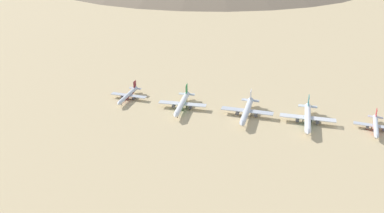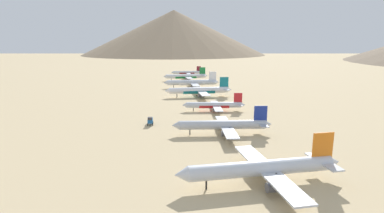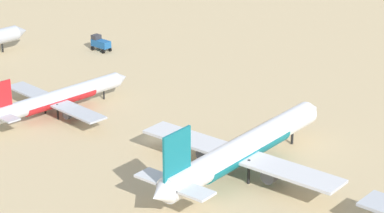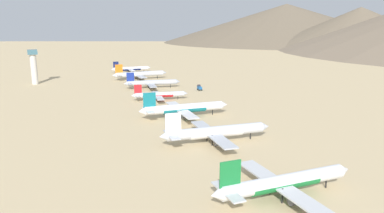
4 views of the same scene
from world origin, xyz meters
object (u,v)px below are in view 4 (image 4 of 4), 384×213
Objects in this scene: parked_jet_5 at (152,83)px; parked_jet_7 at (131,69)px; parked_jet_4 at (159,95)px; parked_jet_2 at (215,132)px; control_tower at (34,65)px; parked_jet_3 at (184,108)px; parked_jet_1 at (284,182)px; parked_jet_6 at (139,74)px; service_truck at (199,87)px.

parked_jet_7 is (10.27, 93.25, -0.32)m from parked_jet_5.
parked_jet_5 is at bearing 77.50° from parked_jet_4.
control_tower is at bearing 107.72° from parked_jet_2.
parked_jet_1 is at bearing -96.42° from parked_jet_3.
parked_jet_3 is 1.77× the size of control_tower.
parked_jet_4 is at bearing 84.77° from parked_jet_2.
parked_jet_3 is 45.15m from parked_jet_4.
control_tower is (-87.70, -35.96, 11.42)m from parked_jet_7.
parked_jet_3 is 134.25m from parked_jet_6.
parked_jet_2 is 225.32m from parked_jet_7.
parked_jet_1 is 1.15× the size of parked_jet_7.
parked_jet_1 is at bearing -97.27° from parked_jet_5.
parked_jet_6 is at bearing 109.42° from service_truck.
parked_jet_1 is 0.96× the size of parked_jet_2.
parked_jet_1 is 91.96m from parked_jet_3.
service_truck is (23.95, -67.93, -2.52)m from parked_jet_6.
parked_jet_5 is 36.28m from service_truck.
control_tower is at bearing 142.99° from service_truck.
parked_jet_1 is at bearing -95.60° from parked_jet_4.
parked_jet_7 reaches higher than service_truck.
parked_jet_1 is at bearing -77.00° from control_tower.
control_tower is (-59.94, 187.64, 10.67)m from parked_jet_2.
parked_jet_7 is at bearing 22.29° from control_tower.
control_tower reaches higher than parked_jet_6.
parked_jet_2 is at bearing 83.72° from parked_jet_1.
parked_jet_5 is at bearing 82.73° from parked_jet_1.
parked_jet_2 reaches higher than service_truck.
parked_jet_6 is (4.45, 45.45, 0.51)m from parked_jet_5.
parked_jet_2 is at bearing -97.11° from parked_jet_6.
parked_jet_6 is 72.07m from service_truck.
service_truck is (28.40, -22.49, -2.01)m from parked_jet_5.
parked_jet_7 is at bearing 82.92° from parked_jet_2.
parked_jet_6 is 1.75× the size of control_tower.
parked_jet_1 is 1.08× the size of parked_jet_5.
parked_jet_6 reaches higher than parked_jet_5.
parked_jet_6 reaches higher than parked_jet_1.
service_truck is at bearing -81.10° from parked_jet_7.
parked_jet_4 is at bearing 86.06° from parked_jet_3.
parked_jet_3 is at bearing -97.19° from parked_jet_7.
parked_jet_5 reaches higher than parked_jet_7.
parked_jet_5 is 1.55× the size of control_tower.
parked_jet_2 is 88.03m from parked_jet_4.
parked_jet_5 is (22.85, 179.10, -0.24)m from parked_jet_1.
parked_jet_2 is 1.74× the size of control_tower.
parked_jet_6 is 8.66× the size of service_truck.
parked_jet_2 reaches higher than parked_jet_5.
parked_jet_6 reaches higher than parked_jet_2.
parked_jet_3 reaches higher than parked_jet_6.
service_truck is (40.97, 65.23, -2.52)m from parked_jet_3.
parked_jet_1 reaches higher than parked_jet_4.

